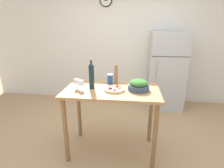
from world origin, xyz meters
TOP-DOWN VIEW (x-y plane):
  - ground_plane at (0.00, 0.00)m, footprint 14.00×14.00m
  - wall_back at (-0.00, 1.96)m, footprint 6.40×0.08m
  - refrigerator at (0.96, 1.60)m, footprint 0.71×0.66m
  - prep_counter at (0.00, 0.00)m, footprint 1.22×0.69m
  - wine_bottle at (-0.26, -0.00)m, footprint 0.07×0.07m
  - wine_glass_near at (-0.37, -0.08)m, footprint 0.07×0.07m
  - wine_glass_far at (-0.45, -0.03)m, footprint 0.07×0.07m
  - pepper_mill at (0.03, 0.24)m, footprint 0.05×0.05m
  - salad_bowl at (0.34, 0.01)m, footprint 0.27×0.27m
  - homemade_pizza at (0.04, -0.04)m, footprint 0.26×0.26m
  - salt_canister at (-0.05, 0.22)m, footprint 0.08×0.08m

SIDE VIEW (x-z plane):
  - ground_plane at x=0.00m, z-range 0.00..0.00m
  - prep_counter at x=0.00m, z-range 0.31..1.24m
  - refrigerator at x=0.96m, z-range 0.00..1.61m
  - homemade_pizza at x=0.04m, z-range 0.93..0.96m
  - salad_bowl at x=0.34m, z-range 0.92..1.06m
  - salt_canister at x=-0.05m, z-range 0.93..1.07m
  - wine_glass_far at x=-0.45m, z-range 0.96..1.09m
  - wine_glass_near at x=-0.37m, z-range 0.96..1.09m
  - pepper_mill at x=0.03m, z-range 0.92..1.20m
  - wine_bottle at x=-0.26m, z-range 0.91..1.29m
  - wall_back at x=0.00m, z-range 0.00..2.60m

